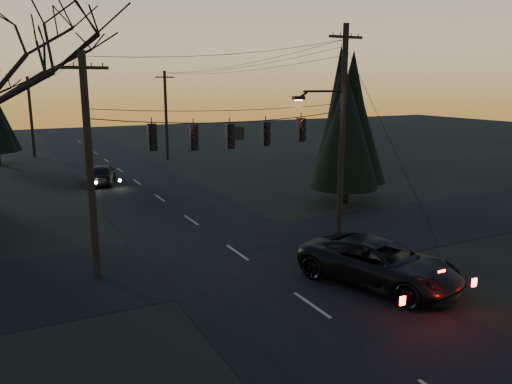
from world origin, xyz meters
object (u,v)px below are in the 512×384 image
utility_pole_left (98,276)px  suv_near (379,263)px  utility_pole_far_r (168,160)px  utility_pole_right (338,236)px  utility_pole_far_l (35,157)px  evergreen_right (348,127)px  sedan_oncoming_a (102,174)px

utility_pole_left → suv_near: bearing=-31.5°
utility_pole_far_r → utility_pole_right: bearing=-90.0°
utility_pole_right → utility_pole_left: utility_pole_right is taller
utility_pole_far_r → suv_near: utility_pole_far_r is taller
utility_pole_far_r → suv_near: 33.72m
utility_pole_far_r → utility_pole_far_l: bearing=145.2°
evergreen_right → suv_near: size_ratio=1.37×
utility_pole_right → utility_pole_far_r: size_ratio=1.18×
utility_pole_left → sedan_oncoming_a: size_ratio=1.90×
utility_pole_left → utility_pole_right: bearing=0.0°
utility_pole_right → sedan_oncoming_a: (-7.96, 18.46, 0.76)m
utility_pole_far_r → utility_pole_far_l: utility_pole_far_r is taller
evergreen_right → utility_pole_left: bearing=-161.0°
utility_pole_far_l → utility_pole_left: bearing=-90.0°
evergreen_right → sedan_oncoming_a: 18.44m
utility_pole_far_r → suv_near: size_ratio=1.40×
utility_pole_right → utility_pole_far_r: bearing=90.0°
utility_pole_far_l → suv_near: (9.20, -41.63, 0.84)m
utility_pole_far_r → evergreen_right: evergreen_right is taller
utility_pole_far_l → evergreen_right: bearing=-62.2°
utility_pole_right → utility_pole_far_l: (-11.50, 36.00, 0.00)m
utility_pole_right → evergreen_right: size_ratio=1.21×
utility_pole_left → evergreen_right: size_ratio=1.02×
utility_pole_left → suv_near: (9.20, -5.63, 0.84)m
utility_pole_left → suv_near: size_ratio=1.40×
sedan_oncoming_a → evergreen_right: bearing=148.8°
utility_pole_left → sedan_oncoming_a: bearing=79.1°
suv_near → utility_pole_far_r: bearing=65.1°
utility_pole_far_l → suv_near: size_ratio=1.32×
utility_pole_right → evergreen_right: evergreen_right is taller
utility_pole_far_l → utility_pole_right: bearing=-72.3°
evergreen_right → utility_pole_far_l: bearing=117.8°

